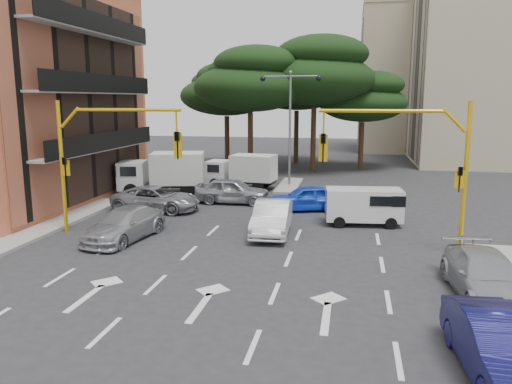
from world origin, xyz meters
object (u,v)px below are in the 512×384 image
(street_lamp_center, at_px, (290,108))
(car_silver_cross_b, at_px, (232,191))
(signal_mast_left, at_px, (97,149))
(car_navy_parked, at_px, (500,347))
(car_silver_wagon, at_px, (125,224))
(car_blue_compact, at_px, (306,198))
(car_silver_cross_a, at_px, (156,199))
(van_white, at_px, (364,206))
(car_silver_parked, at_px, (486,276))
(box_truck_a, at_px, (163,173))
(box_truck_b, at_px, (242,172))
(car_white_hatch, at_px, (272,218))
(signal_mast_right, at_px, (418,156))

(street_lamp_center, bearing_deg, car_silver_cross_b, -112.42)
(signal_mast_left, xyz_separation_m, car_navy_parked, (14.40, -9.33, -3.16))
(car_silver_wagon, relative_size, car_navy_parked, 1.06)
(car_blue_compact, height_order, car_silver_wagon, car_blue_compact)
(car_silver_cross_a, height_order, car_navy_parked, car_navy_parked)
(van_white, bearing_deg, car_navy_parked, 5.36)
(car_silver_wagon, xyz_separation_m, car_silver_cross_b, (2.81, 8.36, 0.07))
(car_silver_cross_a, xyz_separation_m, car_silver_parked, (14.65, -9.54, 0.02))
(van_white, bearing_deg, signal_mast_left, -77.18)
(car_silver_cross_a, height_order, box_truck_a, box_truck_a)
(signal_mast_left, distance_m, van_white, 12.72)
(car_navy_parked, bearing_deg, car_blue_compact, 105.35)
(signal_mast_left, bearing_deg, car_blue_compact, 37.50)
(box_truck_b, bearing_deg, street_lamp_center, -59.32)
(car_white_hatch, height_order, box_truck_b, box_truck_b)
(street_lamp_center, xyz_separation_m, car_blue_compact, (1.84, -7.38, -4.73))
(signal_mast_left, distance_m, car_navy_parked, 17.45)
(signal_mast_left, distance_m, street_lamp_center, 15.65)
(car_silver_parked, distance_m, van_white, 9.25)
(street_lamp_center, distance_m, box_truck_b, 5.45)
(street_lamp_center, xyz_separation_m, car_silver_wagon, (-5.39, -14.62, -4.75))
(box_truck_a, xyz_separation_m, box_truck_b, (4.54, 2.95, -0.17))
(van_white, bearing_deg, car_silver_cross_a, -101.24)
(car_blue_compact, relative_size, car_silver_cross_b, 0.93)
(van_white, bearing_deg, car_blue_compact, -136.69)
(car_white_hatch, distance_m, car_silver_wagon, 6.54)
(car_white_hatch, relative_size, car_silver_cross_a, 0.93)
(signal_mast_right, relative_size, car_white_hatch, 1.34)
(car_white_hatch, distance_m, car_silver_parked, 9.79)
(car_silver_cross_a, xyz_separation_m, car_navy_parked, (13.80, -14.34, 0.05))
(street_lamp_center, xyz_separation_m, car_white_hatch, (0.78, -12.45, -4.69))
(car_blue_compact, height_order, car_silver_parked, car_blue_compact)
(box_truck_a, bearing_deg, box_truck_b, -70.66)
(signal_mast_left, relative_size, car_silver_parked, 1.27)
(van_white, bearing_deg, signal_mast_right, 19.34)
(car_silver_parked, bearing_deg, box_truck_b, 119.98)
(car_white_hatch, xyz_separation_m, car_blue_compact, (1.06, 5.07, -0.04))
(car_white_hatch, distance_m, car_navy_parked, 12.85)
(van_white, relative_size, box_truck_a, 0.66)
(car_blue_compact, xyz_separation_m, car_silver_cross_a, (-8.04, -1.62, -0.03))
(car_silver_cross_a, distance_m, car_silver_cross_b, 4.54)
(car_blue_compact, bearing_deg, car_white_hatch, -29.55)
(car_navy_parked, bearing_deg, signal_mast_right, 90.38)
(signal_mast_right, bearing_deg, car_silver_parked, -70.08)
(car_navy_parked, bearing_deg, street_lamp_center, 103.54)
(signal_mast_left, height_order, car_silver_cross_a, signal_mast_left)
(street_lamp_center, distance_m, car_silver_cross_b, 8.23)
(car_silver_wagon, distance_m, car_silver_cross_a, 5.68)
(signal_mast_left, relative_size, box_truck_b, 1.26)
(street_lamp_center, distance_m, van_white, 12.02)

